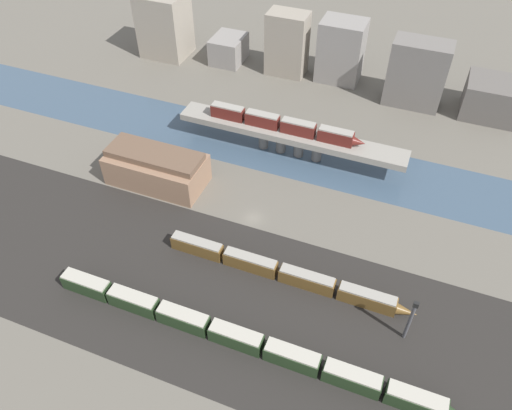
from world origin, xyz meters
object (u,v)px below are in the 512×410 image
at_px(train_yard_near, 242,340).
at_px(warehouse_building, 157,168).
at_px(train_on_bridge, 284,124).
at_px(train_yard_mid, 284,273).
at_px(signal_tower, 410,320).

xyz_separation_m(train_yard_near, warehouse_building, (-39.03, 36.44, 2.64)).
relative_size(train_on_bridge, train_yard_mid, 0.79).
xyz_separation_m(train_on_bridge, warehouse_building, (-26.31, -23.84, -4.54)).
relative_size(warehouse_building, signal_tower, 2.16).
xyz_separation_m(train_yard_mid, signal_tower, (26.81, -4.91, 4.16)).
height_order(train_on_bridge, warehouse_building, train_on_bridge).
distance_m(train_on_bridge, train_yard_mid, 45.21).
height_order(train_on_bridge, signal_tower, signal_tower).
relative_size(train_yard_near, warehouse_building, 3.31).
bearing_deg(signal_tower, train_yard_mid, 169.62).
bearing_deg(warehouse_building, train_yard_mid, -23.90).
height_order(train_yard_mid, signal_tower, signal_tower).
relative_size(train_yard_mid, signal_tower, 4.77).
height_order(train_yard_near, signal_tower, signal_tower).
distance_m(train_on_bridge, signal_tower, 62.88).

